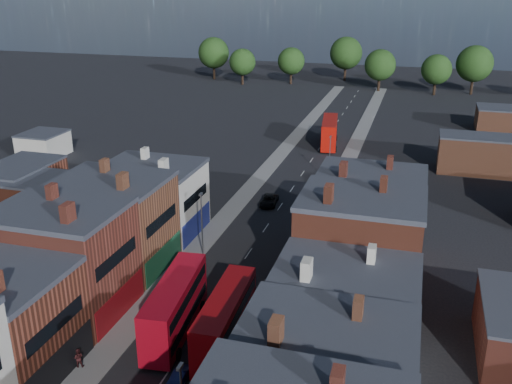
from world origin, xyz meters
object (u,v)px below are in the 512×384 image
Objects in this scene: bus_0 at (175,306)px; car_3 at (321,179)px; car_2 at (269,201)px; ped_1 at (78,358)px; bus_2 at (329,132)px; bus_1 at (225,319)px; car_1 at (179,378)px.

car_3 is at bearing 76.83° from bus_0.
bus_0 is 46.57m from car_3.
car_2 is 41.74m from ped_1.
bus_2 is at bearing -117.80° from ped_1.
car_2 is 1.08× the size of car_3.
bus_2 reaches higher than bus_0.
ped_1 is at bearing -135.83° from bus_0.
bus_2 is (-2.00, 68.93, 0.14)m from bus_1.
ped_1 reaches higher than car_3.
bus_2 is at bearing 89.34° from bus_1.
car_3 reaches higher than car_1.
ped_1 is (-9.20, -75.57, -1.90)m from bus_2.
bus_1 is at bearing -12.99° from bus_0.
ped_1 is (-11.20, -6.63, -1.77)m from bus_1.
car_2 is at bearing -119.00° from ped_1.
bus_1 is 46.85m from car_3.
bus_0 reaches higher than car_1.
bus_0 is at bearing -98.02° from car_3.
car_2 reaches higher than car_3.
bus_2 is 22.37m from car_3.
bus_1 is at bearing -170.22° from ped_1.
car_2 reaches higher than car_1.
car_3 is at bearing -123.00° from ped_1.
car_1 is 0.70× the size of car_3.
ped_1 is (-9.18, -0.58, 0.49)m from car_1.
car_2 is 13.34m from car_3.
car_2 is at bearing -115.96° from car_3.
bus_0 is at bearing -100.43° from bus_2.
bus_1 is 0.94× the size of bus_2.
ped_1 is at bearing -102.21° from car_2.
ped_1 is (-5.91, -41.32, 0.33)m from car_2.
bus_2 is at bearing 94.29° from car_1.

